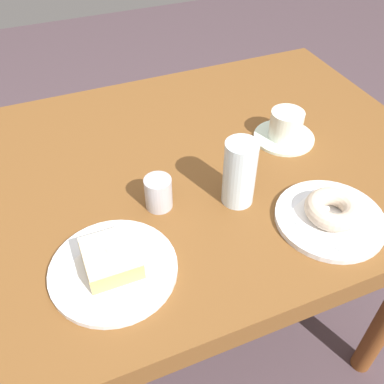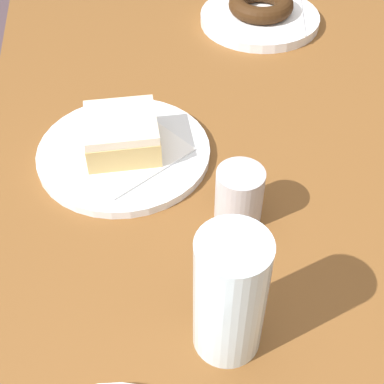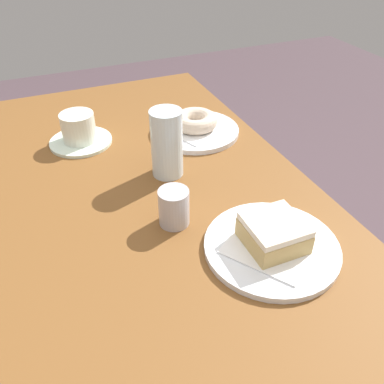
% 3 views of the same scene
% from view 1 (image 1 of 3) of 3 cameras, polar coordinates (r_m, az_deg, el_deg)
% --- Properties ---
extents(ground_plane, '(6.00, 6.00, 0.00)m').
position_cam_1_polar(ground_plane, '(1.53, -2.99, -19.91)').
color(ground_plane, '#4E3D43').
extents(table, '(1.26, 0.79, 0.78)m').
position_cam_1_polar(table, '(0.97, -4.44, -1.31)').
color(table, brown).
rests_on(table, ground_plane).
extents(plate_sugar_ring, '(0.21, 0.21, 0.01)m').
position_cam_1_polar(plate_sugar_ring, '(0.84, 18.04, -3.44)').
color(plate_sugar_ring, white).
rests_on(plate_sugar_ring, table).
extents(napkin_sugar_ring, '(0.16, 0.16, 0.00)m').
position_cam_1_polar(napkin_sugar_ring, '(0.84, 18.15, -3.10)').
color(napkin_sugar_ring, white).
rests_on(napkin_sugar_ring, plate_sugar_ring).
extents(donut_sugar_ring, '(0.10, 0.10, 0.03)m').
position_cam_1_polar(donut_sugar_ring, '(0.82, 18.43, -2.20)').
color(donut_sugar_ring, beige).
rests_on(donut_sugar_ring, napkin_sugar_ring).
extents(plate_glazed_square, '(0.22, 0.22, 0.01)m').
position_cam_1_polar(plate_glazed_square, '(0.74, -10.51, -10.17)').
color(plate_glazed_square, white).
rests_on(plate_glazed_square, table).
extents(napkin_glazed_square, '(0.18, 0.18, 0.00)m').
position_cam_1_polar(napkin_glazed_square, '(0.73, -10.58, -9.84)').
color(napkin_glazed_square, white).
rests_on(napkin_glazed_square, plate_glazed_square).
extents(donut_glazed_square, '(0.09, 0.09, 0.04)m').
position_cam_1_polar(donut_glazed_square, '(0.71, -10.82, -8.70)').
color(donut_glazed_square, tan).
rests_on(donut_glazed_square, napkin_glazed_square).
extents(water_glass, '(0.06, 0.06, 0.14)m').
position_cam_1_polar(water_glass, '(0.80, 6.41, 2.54)').
color(water_glass, silver).
rests_on(water_glass, table).
extents(coffee_cup, '(0.14, 0.14, 0.07)m').
position_cam_1_polar(coffee_cup, '(1.01, 12.33, 8.60)').
color(coffee_cup, silver).
rests_on(coffee_cup, table).
extents(sugar_jar, '(0.05, 0.05, 0.07)m').
position_cam_1_polar(sugar_jar, '(0.81, -4.54, -0.13)').
color(sugar_jar, '#B7B4B9').
rests_on(sugar_jar, table).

